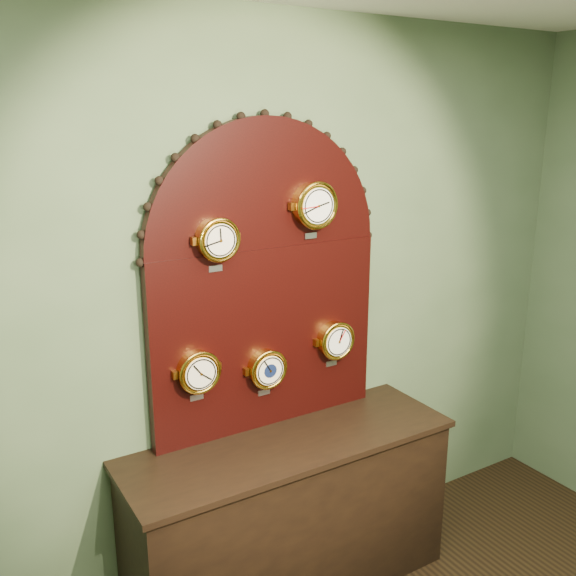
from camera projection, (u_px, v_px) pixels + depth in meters
wall_back at (262, 312)px, 3.10m from camera, size 4.00×0.00×4.00m
shop_counter at (290, 518)px, 3.14m from camera, size 1.60×0.50×0.80m
display_board at (266, 269)px, 2.99m from camera, size 1.26×0.06×1.53m
roman_clock at (218, 240)px, 2.75m from camera, size 0.20×0.08×0.25m
arabic_clock at (315, 205)px, 2.98m from camera, size 0.23×0.08×0.28m
hygrometer at (198, 372)px, 2.85m from camera, size 0.20×0.08×0.26m
barometer at (267, 369)px, 3.05m from camera, size 0.20×0.08×0.25m
tide_clock at (335, 340)px, 3.23m from camera, size 0.20×0.08×0.25m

